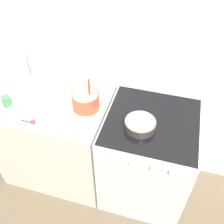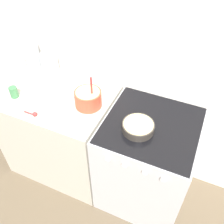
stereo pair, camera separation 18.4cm
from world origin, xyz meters
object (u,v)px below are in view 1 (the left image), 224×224
Objects in this scene: storage_jar_left at (20,64)px; storage_jar_middle at (40,70)px; mixing_bowl at (86,100)px; baking_pan at (140,124)px; tin_can at (6,101)px; stove at (147,158)px.

storage_jar_middle is (0.18, 0.00, -0.03)m from storage_jar_left.
mixing_bowl is 0.46m from baking_pan.
mixing_bowl is 3.01× the size of tin_can.
storage_jar_middle is at bearing 78.54° from tin_can.
stove is 1.21m from storage_jar_middle.
baking_pan is (0.44, -0.09, -0.04)m from mixing_bowl.
baking_pan is at bearing -16.81° from storage_jar_left.
storage_jar_middle is (-0.52, 0.25, 0.01)m from mixing_bowl.
baking_pan is at bearing -19.77° from storage_jar_middle.
stove is 3.52× the size of storage_jar_left.
storage_jar_middle is at bearing 0.00° from storage_jar_left.
storage_jar_left is 0.18m from storage_jar_middle.
tin_can is at bearing -101.46° from storage_jar_middle.
storage_jar_left reaches higher than baking_pan.
mixing_bowl reaches higher than baking_pan.
tin_can is (-1.12, -0.15, 0.52)m from stove.
storage_jar_left is 0.42m from tin_can.
storage_jar_middle is (-1.04, 0.25, 0.56)m from stove.
mixing_bowl is (-0.52, -0.00, 0.55)m from stove.
storage_jar_middle is (-0.96, 0.35, 0.05)m from baking_pan.
storage_jar_left reaches higher than storage_jar_middle.
storage_jar_left is (-1.15, 0.35, 0.08)m from baking_pan.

